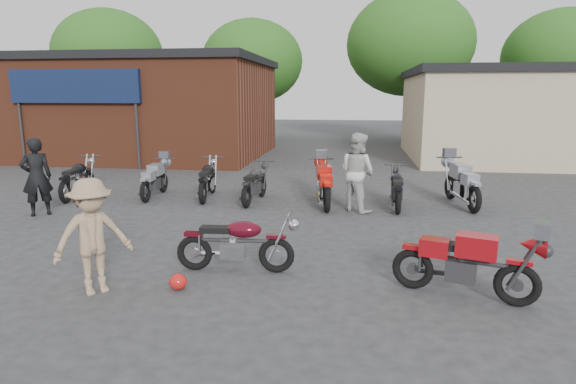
# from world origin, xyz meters

# --- Properties ---
(ground) EXTENTS (90.00, 90.00, 0.00)m
(ground) POSITION_xyz_m (0.00, 0.00, 0.00)
(ground) COLOR #2D2D2F
(brick_building) EXTENTS (12.00, 8.00, 4.00)m
(brick_building) POSITION_xyz_m (-9.00, 14.00, 2.00)
(brick_building) COLOR brown
(brick_building) RESTS_ON ground
(stucco_building) EXTENTS (10.00, 8.00, 3.50)m
(stucco_building) POSITION_xyz_m (8.50, 15.00, 1.75)
(stucco_building) COLOR tan
(stucco_building) RESTS_ON ground
(tree_0) EXTENTS (6.56, 6.56, 8.20)m
(tree_0) POSITION_xyz_m (-14.00, 22.00, 4.10)
(tree_0) COLOR #265516
(tree_0) RESTS_ON ground
(tree_1) EXTENTS (5.92, 5.92, 7.40)m
(tree_1) POSITION_xyz_m (-5.00, 22.00, 3.70)
(tree_1) COLOR #265516
(tree_1) RESTS_ON ground
(tree_2) EXTENTS (7.04, 7.04, 8.80)m
(tree_2) POSITION_xyz_m (4.00, 22.00, 4.40)
(tree_2) COLOR #265516
(tree_2) RESTS_ON ground
(tree_3) EXTENTS (6.08, 6.08, 7.60)m
(tree_3) POSITION_xyz_m (12.00, 22.00, 3.80)
(tree_3) COLOR #265516
(tree_3) RESTS_ON ground
(vintage_motorcycle) EXTENTS (1.81, 0.69, 1.04)m
(vintage_motorcycle) POSITION_xyz_m (-0.62, 0.30, 0.52)
(vintage_motorcycle) COLOR #4C0916
(vintage_motorcycle) RESTS_ON ground
(sportbike) EXTENTS (1.96, 1.17, 1.08)m
(sportbike) POSITION_xyz_m (2.68, -0.23, 0.54)
(sportbike) COLOR #A60D15
(sportbike) RESTS_ON ground
(helmet) EXTENTS (0.34, 0.34, 0.23)m
(helmet) POSITION_xyz_m (-1.29, -0.51, 0.12)
(helmet) COLOR red
(helmet) RESTS_ON ground
(person_dark) EXTENTS (0.77, 0.75, 1.78)m
(person_dark) POSITION_xyz_m (-5.98, 3.15, 0.89)
(person_dark) COLOR black
(person_dark) RESTS_ON ground
(person_light) EXTENTS (1.14, 1.12, 1.86)m
(person_light) POSITION_xyz_m (1.21, 4.59, 0.93)
(person_light) COLOR beige
(person_light) RESTS_ON ground
(person_tan) EXTENTS (1.18, 1.16, 1.63)m
(person_tan) POSITION_xyz_m (-2.39, -0.77, 0.81)
(person_tan) COLOR #A18263
(person_tan) RESTS_ON ground
(row_bike_0) EXTENTS (0.89, 2.03, 1.14)m
(row_bike_0) POSITION_xyz_m (-6.18, 5.09, 0.57)
(row_bike_0) COLOR black
(row_bike_0) RESTS_ON ground
(row_bike_1) EXTENTS (0.69, 1.85, 1.06)m
(row_bike_1) POSITION_xyz_m (-4.16, 5.40, 0.53)
(row_bike_1) COLOR gray
(row_bike_1) RESTS_ON ground
(row_bike_2) EXTENTS (0.86, 1.98, 1.12)m
(row_bike_2) POSITION_xyz_m (-2.70, 5.47, 0.56)
(row_bike_2) COLOR black
(row_bike_2) RESTS_ON ground
(row_bike_3) EXTENTS (0.77, 1.89, 1.07)m
(row_bike_3) POSITION_xyz_m (-1.37, 5.19, 0.53)
(row_bike_3) COLOR #272629
(row_bike_3) RESTS_ON ground
(row_bike_4) EXTENTS (0.98, 2.12, 1.18)m
(row_bike_4) POSITION_xyz_m (0.41, 5.06, 0.59)
(row_bike_4) COLOR red
(row_bike_4) RESTS_ON ground
(row_bike_5) EXTENTS (0.64, 1.84, 1.06)m
(row_bike_5) POSITION_xyz_m (2.17, 5.05, 0.53)
(row_bike_5) COLOR black
(row_bike_5) RESTS_ON ground
(row_bike_6) EXTENTS (1.03, 2.20, 1.23)m
(row_bike_6) POSITION_xyz_m (3.78, 5.50, 0.61)
(row_bike_6) COLOR gray
(row_bike_6) RESTS_ON ground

